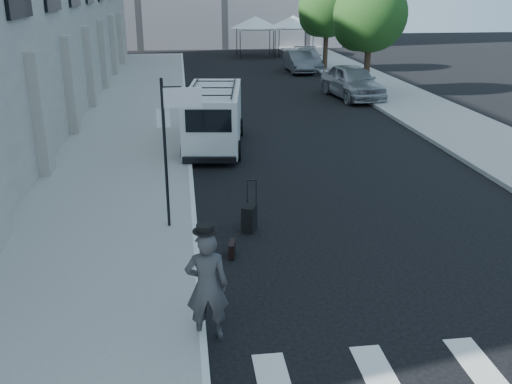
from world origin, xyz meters
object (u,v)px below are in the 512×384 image
object	(u,v)px
parked_car_a	(352,82)
suitcase	(249,218)
briefcase	(232,249)
cargo_van	(214,117)
businessman	(207,286)
parked_car_c	(308,58)
parked_car_b	(299,62)

from	to	relation	value
parked_car_a	suitcase	bearing A→B (deg)	-120.79
briefcase	cargo_van	world-z (taller)	cargo_van
businessman	briefcase	world-z (taller)	businessman
businessman	cargo_van	distance (m)	12.05
briefcase	suitcase	distance (m)	1.44
suitcase	businessman	bearing A→B (deg)	-82.06
businessman	parked_car_c	distance (m)	33.25
businessman	parked_car_b	distance (m)	31.12
briefcase	parked_car_b	xyz separation A→B (m)	(7.02, 27.20, 0.54)
suitcase	parked_car_b	distance (m)	26.67
suitcase	parked_car_c	xyz separation A→B (m)	(7.50, 27.81, 0.35)
parked_car_a	parked_car_c	xyz separation A→B (m)	(0.18, 11.53, -0.18)
suitcase	parked_car_b	xyz separation A→B (m)	(6.48, 25.87, 0.38)
suitcase	parked_car_a	bearing A→B (deg)	89.40
businessman	suitcase	bearing A→B (deg)	-103.55
parked_car_a	parked_car_c	world-z (taller)	parked_car_a
businessman	cargo_van	world-z (taller)	cargo_van
parked_car_b	parked_car_c	xyz separation A→B (m)	(1.02, 1.93, -0.03)
businessman	suitcase	size ratio (longest dim) A/B	1.57
briefcase	parked_car_a	xyz separation A→B (m)	(7.86, 17.60, 0.69)
briefcase	parked_car_a	size ratio (longest dim) A/B	0.09
parked_car_c	suitcase	bearing A→B (deg)	-99.00
suitcase	cargo_van	distance (m)	7.78
briefcase	suitcase	bearing A→B (deg)	77.14
briefcase	parked_car_b	bearing A→B (deg)	84.85
suitcase	parked_car_b	world-z (taller)	parked_car_b
cargo_van	businessman	bearing A→B (deg)	-86.86
businessman	parked_car_b	bearing A→B (deg)	-102.17
suitcase	parked_car_c	size ratio (longest dim) A/B	0.26
cargo_van	parked_car_a	xyz separation A→B (m)	(7.66, 8.54, -0.24)
parked_car_b	businessman	bearing A→B (deg)	-104.54
businessman	parked_car_c	bearing A→B (deg)	-103.05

